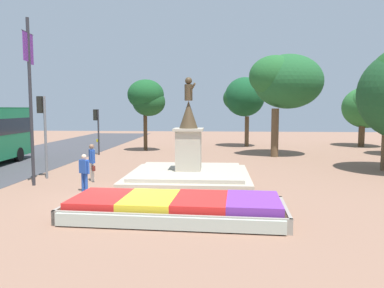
% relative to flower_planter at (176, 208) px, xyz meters
% --- Properties ---
extents(ground_plane, '(82.96, 82.96, 0.00)m').
position_rel_flower_planter_xyz_m(ground_plane, '(-2.04, 2.34, -0.30)').
color(ground_plane, '#8C6651').
extents(flower_planter, '(6.94, 3.10, 0.66)m').
position_rel_flower_planter_xyz_m(flower_planter, '(0.00, 0.00, 0.00)').
color(flower_planter, '#38281C').
rests_on(flower_planter, ground_plane).
extents(statue_monument, '(5.95, 5.95, 4.89)m').
position_rel_flower_planter_xyz_m(statue_monument, '(-0.18, 7.01, 0.39)').
color(statue_monument, '#B1A692').
rests_on(statue_monument, ground_plane).
extents(traffic_light_mid_block, '(0.41, 0.29, 3.96)m').
position_rel_flower_planter_xyz_m(traffic_light_mid_block, '(-7.09, 6.05, 2.46)').
color(traffic_light_mid_block, slate).
rests_on(traffic_light_mid_block, ground_plane).
extents(traffic_light_far_corner, '(0.41, 0.29, 3.32)m').
position_rel_flower_planter_xyz_m(traffic_light_far_corner, '(-7.52, 15.29, 2.00)').
color(traffic_light_far_corner, '#2D2D33').
rests_on(traffic_light_far_corner, ground_plane).
extents(banner_pole, '(0.14, 1.13, 7.22)m').
position_rel_flower_planter_xyz_m(banner_pole, '(-6.82, 4.41, 3.64)').
color(banner_pole, '#2D2D33').
rests_on(banner_pole, ground_plane).
extents(pedestrian_with_handbag, '(0.46, 0.66, 1.74)m').
position_rel_flower_planter_xyz_m(pedestrian_with_handbag, '(-4.55, 5.49, 0.69)').
color(pedestrian_with_handbag, beige).
rests_on(pedestrian_with_handbag, ground_plane).
extents(pedestrian_near_planter, '(0.52, 0.37, 1.54)m').
position_rel_flower_planter_xyz_m(pedestrian_near_planter, '(-4.13, 3.34, 0.58)').
color(pedestrian_near_planter, '#264CA5').
rests_on(pedestrian_near_planter, ground_plane).
extents(park_tree_far_left, '(3.64, 3.66, 6.11)m').
position_rel_flower_planter_xyz_m(park_tree_far_left, '(3.46, 22.13, 4.04)').
color(park_tree_far_left, brown).
rests_on(park_tree_far_left, ground_plane).
extents(park_tree_behind_statue, '(2.97, 2.80, 5.65)m').
position_rel_flower_planter_xyz_m(park_tree_behind_statue, '(-4.34, 17.97, 3.91)').
color(park_tree_behind_statue, '#4C3823').
rests_on(park_tree_behind_statue, ground_plane).
extents(park_tree_mid_canopy, '(5.25, 4.71, 7.20)m').
position_rel_flower_planter_xyz_m(park_tree_mid_canopy, '(5.94, 15.79, 5.05)').
color(park_tree_mid_canopy, brown).
rests_on(park_tree_mid_canopy, ground_plane).
extents(park_tree_distant, '(4.17, 4.76, 5.37)m').
position_rel_flower_planter_xyz_m(park_tree_distant, '(14.48, 22.90, 3.33)').
color(park_tree_distant, '#4C3823').
rests_on(park_tree_distant, ground_plane).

